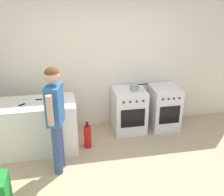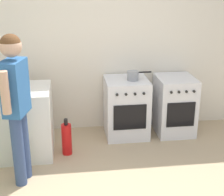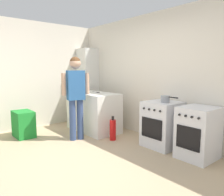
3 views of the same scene
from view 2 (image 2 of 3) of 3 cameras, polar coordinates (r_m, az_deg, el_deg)
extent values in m
cube|color=silver|center=(5.03, -2.17, 9.09)|extent=(6.00, 0.10, 2.60)
cube|color=silver|center=(4.63, -18.02, -3.95)|extent=(1.30, 0.70, 0.90)
cube|color=silver|center=(4.97, 2.38, -1.58)|extent=(0.61, 0.60, 0.85)
cube|color=black|center=(4.70, 3.01, -3.23)|extent=(0.46, 0.01, 0.36)
cylinder|color=black|center=(4.70, 1.06, 2.57)|extent=(0.19, 0.19, 0.01)
cylinder|color=black|center=(4.74, 4.33, 2.70)|extent=(0.19, 0.19, 0.01)
cylinder|color=black|center=(4.92, 0.65, 3.41)|extent=(0.19, 0.19, 0.01)
cylinder|color=black|center=(4.97, 3.78, 3.52)|extent=(0.19, 0.19, 0.01)
cylinder|color=black|center=(4.54, 0.84, 0.54)|extent=(0.04, 0.02, 0.04)
cylinder|color=black|center=(4.56, 2.35, 0.61)|extent=(0.04, 0.02, 0.04)
cylinder|color=black|center=(4.58, 3.85, 0.67)|extent=(0.04, 0.02, 0.04)
cylinder|color=black|center=(4.61, 5.33, 0.74)|extent=(0.04, 0.02, 0.04)
cube|color=silver|center=(5.14, 10.33, -1.17)|extent=(0.53, 0.60, 0.85)
cube|color=black|center=(4.88, 11.37, -2.74)|extent=(0.40, 0.01, 0.36)
cylinder|color=black|center=(4.86, 9.70, 2.88)|extent=(0.17, 0.17, 0.01)
cylinder|color=black|center=(4.93, 12.37, 2.96)|extent=(0.17, 0.17, 0.01)
cylinder|color=black|center=(5.08, 8.92, 3.68)|extent=(0.17, 0.17, 0.01)
cylinder|color=black|center=(5.15, 11.50, 3.75)|extent=(0.17, 0.17, 0.01)
cylinder|color=black|center=(4.70, 9.83, 0.93)|extent=(0.04, 0.02, 0.04)
cylinder|color=black|center=(4.73, 11.07, 0.98)|extent=(0.04, 0.02, 0.04)
cylinder|color=black|center=(4.77, 12.29, 1.03)|extent=(0.04, 0.02, 0.04)
cylinder|color=black|center=(4.80, 13.49, 1.08)|extent=(0.04, 0.02, 0.04)
cylinder|color=gray|center=(4.79, 3.48, 3.73)|extent=(0.16, 0.16, 0.13)
cylinder|color=black|center=(4.81, 5.51, 4.31)|extent=(0.18, 0.02, 0.02)
cube|color=black|center=(4.56, -17.77, 1.84)|extent=(0.11, 0.04, 0.01)
cylinder|color=#384C7A|center=(3.95, -15.31, -8.54)|extent=(0.13, 0.13, 0.83)
cylinder|color=#384C7A|center=(4.08, -14.47, -7.49)|extent=(0.13, 0.13, 0.83)
cube|color=#2D609E|center=(3.74, -15.85, 1.68)|extent=(0.28, 0.38, 0.59)
cylinder|color=tan|center=(3.52, -17.36, 0.83)|extent=(0.09, 0.09, 0.44)
cylinder|color=tan|center=(3.94, -14.57, 3.13)|extent=(0.09, 0.09, 0.44)
sphere|color=tan|center=(3.63, -16.51, 8.25)|extent=(0.23, 0.23, 0.23)
sphere|color=brown|center=(3.63, -16.54, 8.56)|extent=(0.21, 0.21, 0.21)
cylinder|color=red|center=(4.56, -7.54, -6.82)|extent=(0.13, 0.13, 0.42)
cylinder|color=black|center=(4.45, -7.69, -3.95)|extent=(0.05, 0.05, 0.08)
camera|label=1|loc=(0.74, -136.67, 34.90)|focal=45.00mm
camera|label=3|loc=(3.59, 58.79, -2.81)|focal=35.00mm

